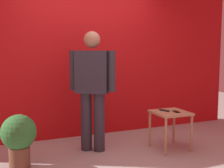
% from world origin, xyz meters
% --- Properties ---
extents(ground_plane, '(12.00, 12.00, 0.00)m').
position_xyz_m(ground_plane, '(0.00, 0.00, 0.00)').
color(ground_plane, '#9E9991').
extents(back_wall_red, '(5.77, 0.12, 3.04)m').
position_xyz_m(back_wall_red, '(0.00, 1.46, 1.52)').
color(back_wall_red, red).
rests_on(back_wall_red, ground_plane).
extents(standing_person, '(0.62, 0.50, 1.75)m').
position_xyz_m(standing_person, '(-0.18, 0.64, 0.98)').
color(standing_person, '#2D2D38').
rests_on(standing_person, ground_plane).
extents(side_table, '(0.50, 0.50, 0.57)m').
position_xyz_m(side_table, '(0.90, 0.24, 0.48)').
color(side_table, tan).
rests_on(side_table, ground_plane).
extents(cell_phone, '(0.09, 0.15, 0.01)m').
position_xyz_m(cell_phone, '(0.96, 0.18, 0.58)').
color(cell_phone, black).
rests_on(cell_phone, side_table).
extents(tv_remote, '(0.09, 0.18, 0.02)m').
position_xyz_m(tv_remote, '(0.83, 0.31, 0.58)').
color(tv_remote, black).
rests_on(tv_remote, side_table).
extents(potted_plant, '(0.44, 0.44, 0.69)m').
position_xyz_m(potted_plant, '(-1.25, 0.36, 0.41)').
color(potted_plant, brown).
rests_on(potted_plant, ground_plane).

